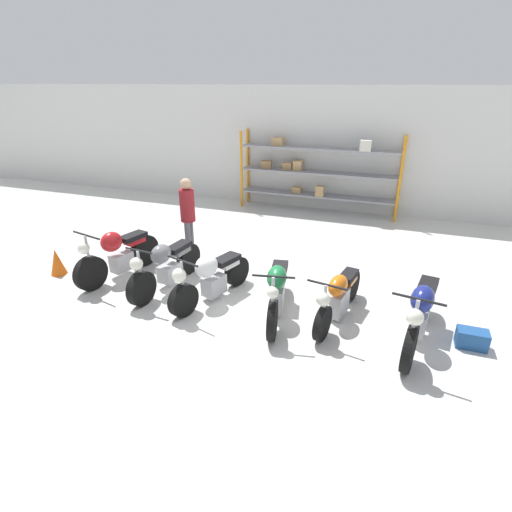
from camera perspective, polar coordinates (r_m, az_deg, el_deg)
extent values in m
plane|color=silver|center=(7.39, -1.05, -6.15)|extent=(30.00, 30.00, 0.00)
cube|color=silver|center=(12.53, 9.22, 14.75)|extent=(30.00, 0.08, 3.60)
cylinder|color=orange|center=(12.66, -2.09, 12.20)|extent=(0.08, 0.08, 2.33)
cylinder|color=orange|center=(11.80, 19.87, 9.99)|extent=(0.08, 0.08, 2.33)
cylinder|color=orange|center=(13.17, -1.19, 12.65)|extent=(0.08, 0.08, 2.33)
cylinder|color=orange|center=(12.34, 19.92, 10.53)|extent=(0.08, 0.08, 2.33)
cube|color=gray|center=(12.43, 8.61, 8.57)|extent=(4.67, 0.55, 0.05)
cube|color=gray|center=(12.28, 8.81, 11.70)|extent=(4.67, 0.55, 0.05)
cube|color=gray|center=(12.15, 9.02, 14.89)|extent=(4.67, 0.55, 0.05)
cube|color=tan|center=(12.22, 9.09, 9.16)|extent=(0.25, 0.21, 0.31)
cube|color=tan|center=(12.53, 3.15, 16.03)|extent=(0.36, 0.33, 0.22)
cube|color=tan|center=(12.47, 6.00, 12.78)|extent=(0.27, 0.30, 0.27)
cube|color=silver|center=(11.79, 15.40, 14.96)|extent=(0.31, 0.22, 0.30)
cube|color=#A87F51|center=(12.67, 1.50, 12.96)|extent=(0.33, 0.21, 0.22)
cube|color=tan|center=(12.59, 5.85, 9.41)|extent=(0.29, 0.21, 0.17)
cube|color=#A87F51|center=(12.48, 4.50, 12.70)|extent=(0.29, 0.21, 0.21)
cylinder|color=black|center=(8.19, -22.54, -2.31)|extent=(0.30, 0.69, 0.68)
cylinder|color=black|center=(8.93, -15.60, 0.81)|extent=(0.30, 0.69, 0.68)
cube|color=#ADADB2|center=(8.58, -18.63, -0.77)|extent=(0.36, 0.49, 0.37)
ellipsoid|color=#B2191E|center=(8.31, -19.96, 1.91)|extent=(0.43, 0.52, 0.40)
cube|color=black|center=(8.63, -17.17, 2.67)|extent=(0.40, 0.62, 0.10)
cube|color=#B2191E|center=(8.68, -16.96, 2.17)|extent=(0.32, 0.44, 0.12)
cylinder|color=#ADADB2|center=(8.05, -22.84, 0.16)|extent=(0.06, 0.06, 0.76)
sphere|color=silver|center=(7.96, -23.42, 1.04)|extent=(0.22, 0.22, 0.22)
cylinder|color=black|center=(7.94, -23.09, 2.74)|extent=(0.74, 0.21, 0.04)
cylinder|color=black|center=(7.36, -16.04, -4.47)|extent=(0.22, 0.65, 0.63)
cylinder|color=black|center=(8.37, -9.59, -0.34)|extent=(0.22, 0.65, 0.63)
cube|color=#ADADB2|center=(7.90, -12.37, -2.34)|extent=(0.32, 0.41, 0.32)
ellipsoid|color=slate|center=(7.59, -13.44, 0.27)|extent=(0.36, 0.49, 0.36)
cube|color=black|center=(8.00, -11.00, 1.30)|extent=(0.32, 0.62, 0.10)
cube|color=slate|center=(8.07, -10.75, 0.83)|extent=(0.26, 0.44, 0.12)
cylinder|color=#ADADB2|center=(7.22, -16.25, -1.92)|extent=(0.06, 0.06, 0.71)
sphere|color=silver|center=(7.12, -16.74, -1.08)|extent=(0.23, 0.23, 0.23)
cylinder|color=black|center=(7.10, -16.41, 0.75)|extent=(0.57, 0.10, 0.04)
cylinder|color=black|center=(6.87, -10.33, -6.23)|extent=(0.32, 0.60, 0.59)
cylinder|color=black|center=(7.78, -2.75, -2.14)|extent=(0.32, 0.60, 0.59)
cube|color=#ADADB2|center=(7.35, -6.02, -4.13)|extent=(0.39, 0.48, 0.35)
ellipsoid|color=silver|center=(7.05, -7.10, -1.47)|extent=(0.46, 0.55, 0.39)
cube|color=black|center=(7.43, -4.24, -0.49)|extent=(0.43, 0.61, 0.10)
cube|color=silver|center=(7.50, -3.99, -1.00)|extent=(0.34, 0.44, 0.12)
cylinder|color=#ADADB2|center=(6.72, -10.42, -3.55)|extent=(0.06, 0.06, 0.71)
sphere|color=silver|center=(6.62, -10.95, -2.72)|extent=(0.24, 0.24, 0.24)
cylinder|color=black|center=(6.58, -10.46, -0.71)|extent=(0.66, 0.24, 0.04)
cylinder|color=black|center=(6.19, 2.34, -9.16)|extent=(0.24, 0.65, 0.64)
cylinder|color=black|center=(7.44, 3.60, -3.20)|extent=(0.24, 0.65, 0.64)
cube|color=#ADADB2|center=(6.86, 3.07, -5.93)|extent=(0.30, 0.54, 0.43)
ellipsoid|color=#196B38|center=(6.49, 3.01, -3.09)|extent=(0.42, 0.57, 0.38)
cube|color=black|center=(6.97, 3.42, -1.66)|extent=(0.35, 0.49, 0.10)
cube|color=#196B38|center=(7.09, 3.47, -2.03)|extent=(0.28, 0.35, 0.12)
cylinder|color=#ADADB2|center=(6.02, 2.42, -6.16)|extent=(0.06, 0.06, 0.72)
sphere|color=silver|center=(5.89, 2.37, -5.24)|extent=(0.19, 0.19, 0.19)
cylinder|color=black|center=(5.87, 2.52, -2.95)|extent=(0.63, 0.16, 0.04)
cylinder|color=black|center=(6.27, 9.47, -9.47)|extent=(0.21, 0.58, 0.57)
cylinder|color=black|center=(7.46, 13.58, -4.10)|extent=(0.21, 0.58, 0.57)
cube|color=#ADADB2|center=(6.91, 11.83, -6.58)|extent=(0.28, 0.52, 0.41)
ellipsoid|color=orange|center=(6.57, 11.63, -4.15)|extent=(0.37, 0.56, 0.33)
cube|color=black|center=(7.04, 13.05, -2.75)|extent=(0.32, 0.53, 0.10)
cube|color=orange|center=(7.13, 13.14, -3.21)|extent=(0.26, 0.38, 0.12)
cylinder|color=#ADADB2|center=(6.11, 9.74, -6.85)|extent=(0.06, 0.06, 0.64)
sphere|color=silver|center=(6.00, 9.57, -6.12)|extent=(0.21, 0.21, 0.21)
cylinder|color=black|center=(5.98, 10.05, -4.06)|extent=(0.61, 0.15, 0.04)
cylinder|color=black|center=(5.95, 21.05, -12.25)|extent=(0.24, 0.69, 0.68)
cylinder|color=black|center=(7.27, 23.17, -5.76)|extent=(0.24, 0.69, 0.68)
cube|color=#ADADB2|center=(6.66, 22.25, -8.72)|extent=(0.29, 0.47, 0.36)
ellipsoid|color=navy|center=(6.27, 22.68, -5.69)|extent=(0.41, 0.57, 0.39)
cube|color=black|center=(6.81, 23.33, -4.00)|extent=(0.37, 0.63, 0.10)
cube|color=navy|center=(6.89, 23.25, -4.52)|extent=(0.30, 0.45, 0.12)
cylinder|color=#ADADB2|center=(5.77, 21.63, -9.12)|extent=(0.06, 0.06, 0.75)
sphere|color=silver|center=(5.63, 21.75, -8.11)|extent=(0.23, 0.23, 0.23)
cylinder|color=black|center=(5.61, 22.24, -5.75)|extent=(0.67, 0.15, 0.04)
cylinder|color=#595960|center=(9.10, -9.27, 2.53)|extent=(0.13, 0.13, 0.88)
cylinder|color=#595960|center=(8.95, -9.66, 2.12)|extent=(0.13, 0.13, 0.88)
cylinder|color=maroon|center=(8.77, -9.80, 7.14)|extent=(0.36, 0.36, 0.70)
sphere|color=tan|center=(8.66, -10.02, 10.11)|extent=(0.24, 0.24, 0.24)
cube|color=#1E4C8C|center=(6.91, 28.47, -10.34)|extent=(0.44, 0.26, 0.28)
cone|color=orange|center=(9.17, -26.56, -0.75)|extent=(0.32, 0.32, 0.55)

